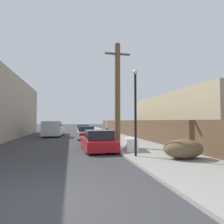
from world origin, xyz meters
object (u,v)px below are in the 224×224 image
object	(u,v)px
car_parked_mid	(86,133)
parked_sports_car_red	(98,141)
brush_pile	(183,149)
pickup_truck	(53,129)
discarded_fridge	(131,144)
street_lamp	(135,105)
utility_pole	(118,94)
car_parked_far	(83,129)
pedestrian	(107,127)

from	to	relation	value
car_parked_mid	parked_sports_car_red	bearing A→B (deg)	-87.73
car_parked_mid	brush_pile	size ratio (longest dim) A/B	2.40
pickup_truck	brush_pile	bearing A→B (deg)	116.87
discarded_fridge	street_lamp	distance (m)	3.05
car_parked_mid	utility_pole	distance (m)	8.57
car_parked_mid	pickup_truck	distance (m)	5.23
parked_sports_car_red	car_parked_far	xyz separation A→B (m)	(0.09, 17.22, 0.04)
car_parked_mid	street_lamp	xyz separation A→B (m)	(1.68, -11.57, 2.07)
utility_pole	car_parked_mid	bearing A→B (deg)	101.81
pickup_truck	brush_pile	world-z (taller)	pickup_truck
car_parked_mid	car_parked_far	world-z (taller)	car_parked_far
parked_sports_car_red	car_parked_mid	bearing A→B (deg)	89.27
parked_sports_car_red	brush_pile	xyz separation A→B (m)	(3.49, -4.22, -0.01)
car_parked_far	street_lamp	size ratio (longest dim) A/B	1.09
discarded_fridge	car_parked_far	distance (m)	18.35
pickup_truck	brush_pile	xyz separation A→B (m)	(7.31, -16.43, -0.35)
utility_pole	parked_sports_car_red	bearing A→B (deg)	-155.16
pickup_truck	parked_sports_car_red	bearing A→B (deg)	110.24
utility_pole	brush_pile	size ratio (longest dim) A/B	3.75
pedestrian	brush_pile	bearing A→B (deg)	-89.77
car_parked_far	pedestrian	bearing A→B (deg)	-21.34
parked_sports_car_red	car_parked_mid	size ratio (longest dim) A/B	0.95
discarded_fridge	car_parked_far	xyz separation A→B (m)	(-1.79, 18.26, 0.15)
discarded_fridge	car_parked_far	world-z (taller)	car_parked_far
parked_sports_car_red	car_parked_mid	distance (m)	8.47
utility_pole	car_parked_far	bearing A→B (deg)	94.73
car_parked_far	pickup_truck	size ratio (longest dim) A/B	0.82
parked_sports_car_red	pedestrian	size ratio (longest dim) A/B	2.63
street_lamp	pedestrian	bearing A→B (deg)	84.19
car_parked_far	street_lamp	world-z (taller)	street_lamp
discarded_fridge	brush_pile	xyz separation A→B (m)	(1.61, -3.18, 0.09)
car_parked_mid	street_lamp	bearing A→B (deg)	-80.62
utility_pole	brush_pile	distance (m)	6.20
car_parked_far	utility_pole	size ratio (longest dim) A/B	0.67
discarded_fridge	street_lamp	world-z (taller)	street_lamp
car_parked_far	street_lamp	distance (m)	20.47
discarded_fridge	brush_pile	distance (m)	3.57
street_lamp	utility_pole	bearing A→B (deg)	90.79
discarded_fridge	utility_pole	bearing A→B (deg)	112.95
car_parked_mid	brush_pile	world-z (taller)	car_parked_mid
parked_sports_car_red	pedestrian	bearing A→B (deg)	75.78
discarded_fridge	street_lamp	bearing A→B (deg)	-91.10
street_lamp	pedestrian	xyz separation A→B (m)	(1.90, 18.71, -1.73)
car_parked_far	utility_pole	world-z (taller)	utility_pole
discarded_fridge	car_parked_far	size ratio (longest dim) A/B	0.36
parked_sports_car_red	pickup_truck	distance (m)	12.79
brush_pile	utility_pole	bearing A→B (deg)	112.57
utility_pole	street_lamp	xyz separation A→B (m)	(0.05, -3.77, -1.09)
discarded_fridge	pickup_truck	xyz separation A→B (m)	(-5.70, 13.25, 0.44)
car_parked_far	brush_pile	bearing A→B (deg)	-76.54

